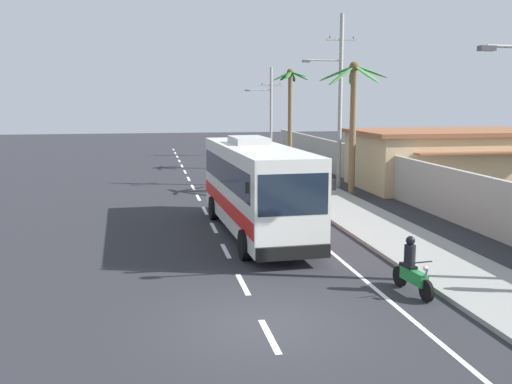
# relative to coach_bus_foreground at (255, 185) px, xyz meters

# --- Properties ---
(ground_plane) EXTENTS (160.00, 160.00, 0.00)m
(ground_plane) POSITION_rel_coach_bus_foreground_xyz_m (-1.55, -9.53, -1.99)
(ground_plane) COLOR #28282D
(sidewalk_kerb) EXTENTS (3.20, 90.00, 0.14)m
(sidewalk_kerb) POSITION_rel_coach_bus_foreground_xyz_m (5.25, 0.47, -1.92)
(sidewalk_kerb) COLOR gray
(sidewalk_kerb) RESTS_ON ground
(lane_markings) EXTENTS (3.83, 71.38, 0.01)m
(lane_markings) POSITION_rel_coach_bus_foreground_xyz_m (0.72, 5.35, -1.98)
(lane_markings) COLOR white
(lane_markings) RESTS_ON ground
(boundary_wall) EXTENTS (0.24, 60.00, 2.34)m
(boundary_wall) POSITION_rel_coach_bus_foreground_xyz_m (9.05, 4.47, -0.82)
(boundary_wall) COLOR #9E998E
(boundary_wall) RESTS_ON ground
(coach_bus_foreground) EXTENTS (3.25, 10.80, 3.83)m
(coach_bus_foreground) POSITION_rel_coach_bus_foreground_xyz_m (0.00, 0.00, 0.00)
(coach_bus_foreground) COLOR silver
(coach_bus_foreground) RESTS_ON ground
(motorcycle_beside_bus) EXTENTS (0.56, 1.96, 1.57)m
(motorcycle_beside_bus) POSITION_rel_coach_bus_foreground_xyz_m (2.27, 9.46, -1.35)
(motorcycle_beside_bus) COLOR black
(motorcycle_beside_bus) RESTS_ON ground
(motorcycle_trailing) EXTENTS (0.56, 1.96, 1.61)m
(motorcycle_trailing) POSITION_rel_coach_bus_foreground_xyz_m (2.98, -8.03, -1.33)
(motorcycle_trailing) COLOR black
(motorcycle_trailing) RESTS_ON ground
(utility_pole_mid) EXTENTS (3.29, 0.24, 10.34)m
(utility_pole_mid) POSITION_rel_coach_bus_foreground_xyz_m (7.19, 11.28, 3.46)
(utility_pole_mid) COLOR #9E9E99
(utility_pole_mid) RESTS_ON ground
(utility_pole_far) EXTENTS (3.51, 0.24, 8.21)m
(utility_pole_far) POSITION_rel_coach_bus_foreground_xyz_m (7.00, 30.64, 2.39)
(utility_pole_far) COLOR #9E9E99
(utility_pole_far) RESTS_ON ground
(palm_nearest) EXTENTS (3.93, 3.89, 7.40)m
(palm_nearest) POSITION_rel_coach_bus_foreground_xyz_m (7.06, 8.42, 2.92)
(palm_nearest) COLOR brown
(palm_nearest) RESTS_ON ground
(palm_second) EXTENTS (2.83, 2.76, 7.61)m
(palm_second) POSITION_rel_coach_bus_foreground_xyz_m (6.45, 20.53, 3.14)
(palm_second) COLOR brown
(palm_second) RESTS_ON ground
(roadside_building) EXTENTS (11.48, 7.66, 3.51)m
(roadside_building) POSITION_rel_coach_bus_foreground_xyz_m (13.80, 10.15, -0.22)
(roadside_building) COLOR tan
(roadside_building) RESTS_ON ground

